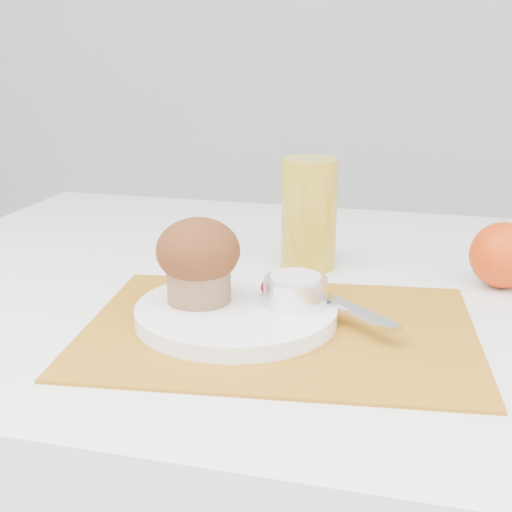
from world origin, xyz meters
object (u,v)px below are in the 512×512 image
(orange, at_px, (503,255))
(muffin, at_px, (198,259))
(juice_glass, at_px, (309,214))
(plate, at_px, (236,313))

(orange, bearing_deg, muffin, -149.18)
(juice_glass, relative_size, muffin, 1.59)
(plate, xyz_separation_m, muffin, (-0.04, 0.00, 0.05))
(plate, relative_size, orange, 2.67)
(juice_glass, bearing_deg, orange, -3.89)
(orange, xyz_separation_m, juice_glass, (-0.24, 0.02, 0.03))
(plate, height_order, orange, orange)
(plate, relative_size, muffin, 2.35)
(orange, relative_size, juice_glass, 0.55)
(orange, xyz_separation_m, muffin, (-0.31, -0.19, 0.03))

